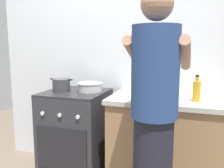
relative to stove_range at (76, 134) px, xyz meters
The scene contains 8 objects.
back_wall 1.03m from the stove_range, 32.64° to the left, with size 3.20×0.10×2.50m.
countertop 0.90m from the stove_range, ahead, with size 1.00×0.60×0.90m.
stove_range is the anchor object (origin of this frame).
pot 0.53m from the stove_range, behind, with size 0.24×0.18×0.13m.
mixing_bowl 0.52m from the stove_range, 20.07° to the left, with size 0.26×0.26×0.09m.
utensil_crock 0.92m from the stove_range, 15.72° to the left, with size 0.10×0.10×0.32m.
oil_bottle 1.27m from the stove_range, ahead, with size 0.06×0.06×0.22m.
person 1.16m from the stove_range, 35.14° to the right, with size 0.41×0.50×1.70m.
Camera 1 is at (0.76, -2.00, 1.36)m, focal length 38.93 mm.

